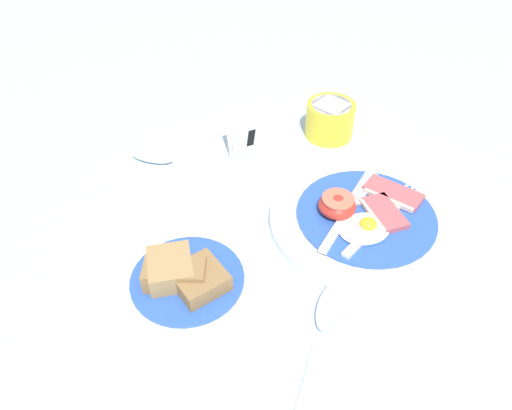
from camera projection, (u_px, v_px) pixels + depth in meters
name	position (u px, v px, depth m)	size (l,w,h in m)	color
ground_plane	(302.00, 240.00, 0.67)	(3.00, 3.00, 0.00)	#A3BCD1
breakfast_plate	(365.00, 217.00, 0.69)	(0.27, 0.27, 0.04)	silver
bread_plate	(186.00, 280.00, 0.61)	(0.19, 0.19, 0.04)	silver
sugar_cup	(330.00, 119.00, 0.84)	(0.08, 0.08, 0.06)	yellow
number_card	(247.00, 135.00, 0.79)	(0.06, 0.05, 0.07)	white
teaspoon_by_saucer	(323.00, 326.00, 0.57)	(0.15, 0.15, 0.01)	silver
teaspoon_near_cup	(168.00, 161.00, 0.80)	(0.15, 0.15, 0.01)	silver
fork_on_cloth	(217.00, 390.00, 0.51)	(0.12, 0.16, 0.01)	silver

